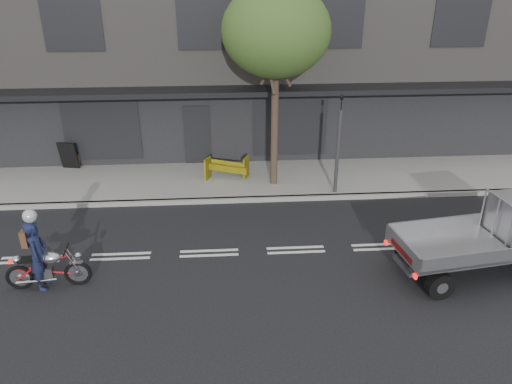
% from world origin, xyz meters
% --- Properties ---
extents(ground, '(80.00, 80.00, 0.00)m').
position_xyz_m(ground, '(0.00, 0.00, 0.00)').
color(ground, black).
rests_on(ground, ground).
extents(sidewalk, '(32.00, 3.20, 0.15)m').
position_xyz_m(sidewalk, '(0.00, 4.70, 0.07)').
color(sidewalk, gray).
rests_on(sidewalk, ground).
extents(kerb, '(32.00, 0.20, 0.15)m').
position_xyz_m(kerb, '(0.00, 3.10, 0.07)').
color(kerb, gray).
rests_on(kerb, ground).
extents(building_main, '(26.00, 10.00, 8.00)m').
position_xyz_m(building_main, '(0.00, 11.30, 4.00)').
color(building_main, slate).
rests_on(building_main, ground).
extents(street_tree, '(3.40, 3.40, 6.74)m').
position_xyz_m(street_tree, '(2.20, 4.20, 5.28)').
color(street_tree, '#382B21').
rests_on(street_tree, ground).
extents(traffic_light_pole, '(0.12, 0.12, 3.50)m').
position_xyz_m(traffic_light_pole, '(4.20, 3.35, 1.65)').
color(traffic_light_pole, '#2D2D30').
rests_on(traffic_light_pole, ground).
extents(motorcycle, '(2.04, 0.59, 1.05)m').
position_xyz_m(motorcycle, '(-3.88, -1.24, 0.54)').
color(motorcycle, black).
rests_on(motorcycle, ground).
extents(rider, '(0.48, 0.69, 1.82)m').
position_xyz_m(rider, '(-4.03, -1.24, 0.91)').
color(rider, '#161D3E').
rests_on(rider, ground).
extents(construction_barrier, '(1.58, 1.12, 0.82)m').
position_xyz_m(construction_barrier, '(0.58, 4.53, 0.56)').
color(construction_barrier, yellow).
rests_on(construction_barrier, sidewalk).
extents(sandwich_board, '(0.75, 0.58, 1.07)m').
position_xyz_m(sandwich_board, '(-5.29, 6.00, 0.68)').
color(sandwich_board, black).
rests_on(sandwich_board, sidewalk).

